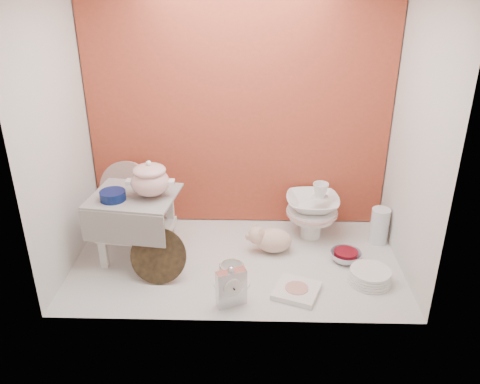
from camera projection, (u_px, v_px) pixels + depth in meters
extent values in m
plane|color=silver|center=(236.00, 261.00, 2.76)|extent=(1.80, 1.80, 0.00)
cube|color=#AF3F2B|center=(239.00, 106.00, 2.89)|extent=(1.80, 0.06, 1.50)
cube|color=silver|center=(56.00, 132.00, 2.46)|extent=(0.06, 1.00, 1.50)
cube|color=silver|center=(419.00, 135.00, 2.42)|extent=(0.06, 1.00, 1.50)
cylinder|color=#0A194E|center=(113.00, 196.00, 2.58)|extent=(0.15, 0.15, 0.05)
imported|color=white|center=(120.00, 212.00, 3.07)|extent=(0.25, 0.25, 0.22)
cube|color=silver|center=(231.00, 286.00, 2.38)|extent=(0.15, 0.10, 0.21)
ellipsoid|color=beige|center=(274.00, 240.00, 2.82)|extent=(0.31, 0.26, 0.16)
cylinder|color=white|center=(232.00, 283.00, 2.57)|extent=(0.24, 0.24, 0.01)
imported|color=white|center=(232.00, 273.00, 2.55)|extent=(0.16, 0.16, 0.11)
cube|color=white|center=(297.00, 291.00, 2.50)|extent=(0.27, 0.27, 0.03)
cylinder|color=white|center=(370.00, 276.00, 2.57)|extent=(0.24, 0.24, 0.07)
imported|color=silver|center=(346.00, 256.00, 2.76)|extent=(0.19, 0.19, 0.06)
cylinder|color=silver|center=(379.00, 226.00, 2.91)|extent=(0.13, 0.13, 0.22)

